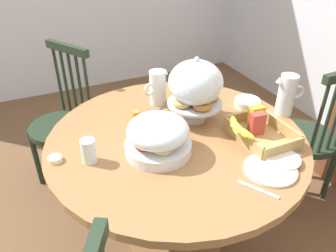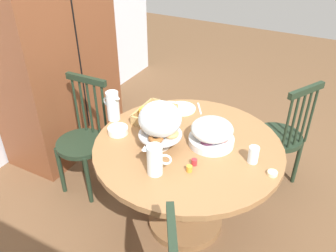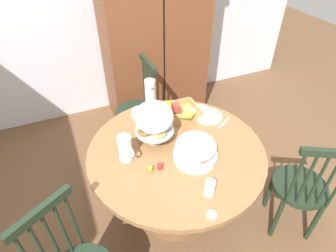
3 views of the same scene
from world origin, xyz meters
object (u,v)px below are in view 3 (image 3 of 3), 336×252
object	(u,v)px
dining_table	(176,169)
windsor_chair_by_cabinet	(301,189)
cereal_basket	(178,112)
windsor_chair_facing_door	(138,111)
cereal_bowl	(140,113)
drinking_glass	(210,188)
china_plate_large	(209,116)
pastry_stand_with_dome	(154,119)
wooden_armoire	(154,33)
milk_pitcher	(150,93)
fruit_platter_covered	(196,149)
butter_dish	(212,215)
china_plate_small	(201,110)
orange_juice_pitcher	(125,149)

from	to	relation	value
dining_table	windsor_chair_by_cabinet	size ratio (longest dim) A/B	1.28
dining_table	cereal_basket	size ratio (longest dim) A/B	3.96
windsor_chair_facing_door	cereal_bowl	bearing A→B (deg)	-103.14
dining_table	drinking_glass	distance (m)	0.50
china_plate_large	pastry_stand_with_dome	bearing A→B (deg)	-169.51
windsor_chair_by_cabinet	cereal_bowl	distance (m)	1.35
wooden_armoire	windsor_chair_by_cabinet	xyz separation A→B (m)	(0.38, -1.98, -0.53)
pastry_stand_with_dome	milk_pitcher	xyz separation A→B (m)	(0.14, 0.47, -0.10)
fruit_platter_covered	butter_dish	world-z (taller)	fruit_platter_covered
cereal_bowl	drinking_glass	xyz separation A→B (m)	(0.12, -0.91, 0.03)
windsor_chair_by_cabinet	milk_pitcher	distance (m)	1.38
fruit_platter_covered	butter_dish	bearing A→B (deg)	-105.67
drinking_glass	china_plate_small	bearing A→B (deg)	65.09
china_plate_large	butter_dish	bearing A→B (deg)	-118.52
china_plate_small	drinking_glass	xyz separation A→B (m)	(-0.35, -0.76, 0.04)
milk_pitcher	china_plate_small	size ratio (longest dim) A/B	1.47
windsor_chair_by_cabinet	butter_dish	bearing A→B (deg)	-173.51
dining_table	cereal_bowl	size ratio (longest dim) A/B	8.94
windsor_chair_by_cabinet	china_plate_large	size ratio (longest dim) A/B	4.43
pastry_stand_with_dome	china_plate_small	world-z (taller)	pastry_stand_with_dome
wooden_armoire	china_plate_small	world-z (taller)	wooden_armoire
fruit_platter_covered	china_plate_small	size ratio (longest dim) A/B	2.00
cereal_basket	fruit_platter_covered	bearing A→B (deg)	-101.05
windsor_chair_facing_door	fruit_platter_covered	bearing A→B (deg)	-85.65
windsor_chair_by_cabinet	wooden_armoire	bearing A→B (deg)	100.94
dining_table	pastry_stand_with_dome	size ratio (longest dim) A/B	3.64
pastry_stand_with_dome	orange_juice_pitcher	size ratio (longest dim) A/B	1.79
dining_table	milk_pitcher	bearing A→B (deg)	86.54
windsor_chair_facing_door	pastry_stand_with_dome	size ratio (longest dim) A/B	2.83
wooden_armoire	cereal_basket	bearing A→B (deg)	-101.86
windsor_chair_by_cabinet	drinking_glass	bearing A→B (deg)	176.88
pastry_stand_with_dome	fruit_platter_covered	distance (m)	0.35
butter_dish	pastry_stand_with_dome	bearing A→B (deg)	94.89
butter_dish	orange_juice_pitcher	bearing A→B (deg)	116.50
china_plate_large	cereal_basket	bearing A→B (deg)	156.42
windsor_chair_by_cabinet	butter_dish	world-z (taller)	windsor_chair_by_cabinet
wooden_armoire	windsor_chair_facing_door	distance (m)	0.89
china_plate_large	drinking_glass	xyz separation A→B (m)	(-0.38, -0.67, 0.05)
cereal_basket	windsor_chair_by_cabinet	bearing A→B (deg)	-52.30
wooden_armoire	drinking_glass	distance (m)	1.98
milk_pitcher	cereal_basket	size ratio (longest dim) A/B	0.70
drinking_glass	butter_dish	size ratio (longest dim) A/B	1.83
dining_table	orange_juice_pitcher	xyz separation A→B (m)	(-0.35, 0.05, 0.29)
windsor_chair_facing_door	fruit_platter_covered	xyz separation A→B (m)	(0.08, -1.06, 0.37)
windsor_chair_by_cabinet	drinking_glass	distance (m)	0.85
dining_table	drinking_glass	size ratio (longest dim) A/B	11.37
drinking_glass	dining_table	bearing A→B (deg)	92.74
wooden_armoire	fruit_platter_covered	xyz separation A→B (m)	(-0.34, -1.64, -0.16)
dining_table	pastry_stand_with_dome	distance (m)	0.44
china_plate_large	drinking_glass	bearing A→B (deg)	-119.32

